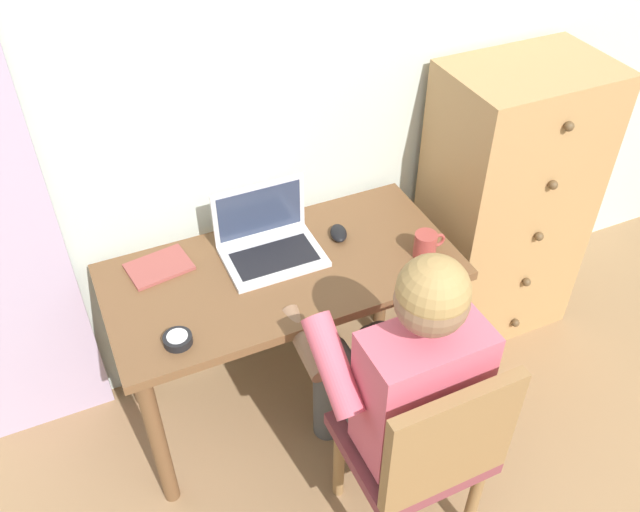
{
  "coord_description": "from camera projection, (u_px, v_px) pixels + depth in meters",
  "views": [
    {
      "loc": [
        -1.01,
        0.19,
        2.27
      ],
      "look_at": [
        -0.31,
        1.74,
        0.81
      ],
      "focal_mm": 37.9,
      "sensor_mm": 36.0,
      "label": 1
    }
  ],
  "objects": [
    {
      "name": "wall_back",
      "position": [
        346.0,
        59.0,
        2.36
      ],
      "size": [
        4.8,
        0.05,
        2.5
      ],
      "primitive_type": "cube",
      "color": "silver",
      "rests_on": "ground_plane"
    },
    {
      "name": "chair",
      "position": [
        424.0,
        449.0,
        2.06
      ],
      "size": [
        0.43,
        0.41,
        0.86
      ],
      "color": "brown",
      "rests_on": "ground_plane"
    },
    {
      "name": "person_seated",
      "position": [
        399.0,
        368.0,
        2.07
      ],
      "size": [
        0.53,
        0.59,
        1.18
      ],
      "color": "#4C4C4C",
      "rests_on": "ground_plane"
    },
    {
      "name": "desk",
      "position": [
        283.0,
        291.0,
        2.4
      ],
      "size": [
        1.22,
        0.59,
        0.71
      ],
      "color": "brown",
      "rests_on": "ground_plane"
    },
    {
      "name": "coffee_mug",
      "position": [
        426.0,
        245.0,
        2.36
      ],
      "size": [
        0.12,
        0.08,
        0.09
      ],
      "color": "#9E3D38",
      "rests_on": "desk"
    },
    {
      "name": "laptop",
      "position": [
        269.0,
        241.0,
        2.37
      ],
      "size": [
        0.34,
        0.25,
        0.24
      ],
      "color": "silver",
      "rests_on": "desk"
    },
    {
      "name": "dresser",
      "position": [
        505.0,
        205.0,
        2.79
      ],
      "size": [
        0.61,
        0.45,
        1.22
      ],
      "color": "tan",
      "rests_on": "ground_plane"
    },
    {
      "name": "desk_clock",
      "position": [
        178.0,
        339.0,
        2.06
      ],
      "size": [
        0.09,
        0.09,
        0.03
      ],
      "color": "black",
      "rests_on": "desk"
    },
    {
      "name": "notebook_pad",
      "position": [
        159.0,
        267.0,
        2.33
      ],
      "size": [
        0.23,
        0.18,
        0.01
      ],
      "primitive_type": "cube",
      "rotation": [
        0.0,
        0.0,
        0.15
      ],
      "color": "#994742",
      "rests_on": "desk"
    },
    {
      "name": "computer_mouse",
      "position": [
        339.0,
        233.0,
        2.46
      ],
      "size": [
        0.09,
        0.11,
        0.03
      ],
      "primitive_type": "ellipsoid",
      "rotation": [
        0.0,
        0.0,
        -0.3
      ],
      "color": "black",
      "rests_on": "desk"
    }
  ]
}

